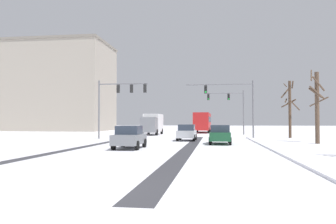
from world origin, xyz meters
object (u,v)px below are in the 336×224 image
at_px(bare_tree_sidewalk_mid, 317,105).
at_px(office_building_far_left_block, 42,87).
at_px(car_silver_lead, 187,132).
at_px(car_dark_green_second, 220,134).
at_px(car_grey_third, 130,137).
at_px(bare_tree_sidewalk_far, 290,107).
at_px(traffic_signal_near_left, 118,96).
at_px(box_truck_delivery, 152,123).
at_px(traffic_signal_near_right, 233,98).
at_px(bus_oncoming, 203,121).
at_px(traffic_signal_far_right, 231,103).

height_order(bare_tree_sidewalk_mid, office_building_far_left_block, office_building_far_left_block).
distance_m(car_silver_lead, car_dark_green_second, 5.71).
xyz_separation_m(car_silver_lead, office_building_far_left_block, (-33.94, 33.20, 8.41)).
height_order(car_grey_third, bare_tree_sidewalk_far, bare_tree_sidewalk_far).
relative_size(traffic_signal_near_left, car_silver_lead, 1.58).
bearing_deg(car_grey_third, box_truck_delivery, 96.83).
distance_m(traffic_signal_near_right, office_building_far_left_block, 48.63).
bearing_deg(car_silver_lead, car_dark_green_second, -55.51).
bearing_deg(traffic_signal_near_left, office_building_far_left_block, 130.22).
bearing_deg(car_dark_green_second, car_silver_lead, 124.49).
bearing_deg(car_grey_third, bus_oncoming, 83.57).
xyz_separation_m(car_dark_green_second, bare_tree_sidewalk_mid, (8.37, 1.62, 2.53)).
height_order(bus_oncoming, box_truck_delivery, bus_oncoming).
bearing_deg(traffic_signal_far_right, traffic_signal_near_left, -133.10).
xyz_separation_m(traffic_signal_near_right, bare_tree_sidewalk_far, (6.68, 2.87, -0.85)).
bearing_deg(bare_tree_sidewalk_far, traffic_signal_far_right, 125.27).
height_order(car_silver_lead, car_dark_green_second, same).
height_order(bare_tree_sidewalk_mid, bare_tree_sidewalk_far, bare_tree_sidewalk_far).
xyz_separation_m(car_silver_lead, bare_tree_sidewalk_far, (11.55, 7.15, 2.85)).
bearing_deg(office_building_far_left_block, car_silver_lead, -44.37).
distance_m(bare_tree_sidewalk_mid, office_building_far_left_block, 58.52).
bearing_deg(car_grey_third, bare_tree_sidewalk_far, 49.95).
height_order(car_dark_green_second, bare_tree_sidewalk_mid, bare_tree_sidewalk_mid).
xyz_separation_m(traffic_signal_near_right, car_dark_green_second, (-1.64, -8.98, -3.70)).
height_order(traffic_signal_near_right, bare_tree_sidewalk_far, bare_tree_sidewalk_far).
distance_m(traffic_signal_near_right, box_truck_delivery, 15.06).
height_order(traffic_signal_near_right, bare_tree_sidewalk_mid, bare_tree_sidewalk_mid).
distance_m(traffic_signal_far_right, car_dark_green_second, 21.32).
relative_size(traffic_signal_far_right, office_building_far_left_block, 0.22).
bearing_deg(traffic_signal_far_right, car_grey_third, -107.48).
xyz_separation_m(traffic_signal_far_right, bare_tree_sidewalk_far, (6.39, -9.03, -0.95)).
bearing_deg(traffic_signal_near_right, bare_tree_sidewalk_far, 23.26).
bearing_deg(bus_oncoming, car_silver_lead, -91.76).
distance_m(traffic_signal_near_right, bare_tree_sidewalk_far, 7.32).
height_order(traffic_signal_far_right, car_dark_green_second, traffic_signal_far_right).
bearing_deg(car_dark_green_second, bus_oncoming, 94.76).
xyz_separation_m(traffic_signal_near_left, bare_tree_sidewalk_mid, (19.42, -5.40, -1.43)).
height_order(traffic_signal_near_left, bare_tree_sidewalk_far, bare_tree_sidewalk_far).
height_order(traffic_signal_near_right, car_silver_lead, traffic_signal_near_right).
xyz_separation_m(traffic_signal_near_right, car_silver_lead, (-4.87, -4.28, -3.70)).
distance_m(traffic_signal_near_right, car_dark_green_second, 9.85).
relative_size(traffic_signal_far_right, bare_tree_sidewalk_far, 0.97).
relative_size(traffic_signal_near_right, office_building_far_left_block, 0.26).
xyz_separation_m(car_silver_lead, car_grey_third, (-3.21, -10.42, 0.00)).
xyz_separation_m(box_truck_delivery, bare_tree_sidewalk_far, (17.71, -6.98, 2.03)).
height_order(traffic_signal_near_left, bare_tree_sidewalk_mid, bare_tree_sidewalk_mid).
bearing_deg(car_dark_green_second, bare_tree_sidewalk_far, 54.92).
relative_size(traffic_signal_near_left, car_grey_third, 1.58).
xyz_separation_m(traffic_signal_far_right, car_silver_lead, (-5.16, -16.18, -3.80)).
distance_m(bare_tree_sidewalk_mid, bare_tree_sidewalk_far, 10.24).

